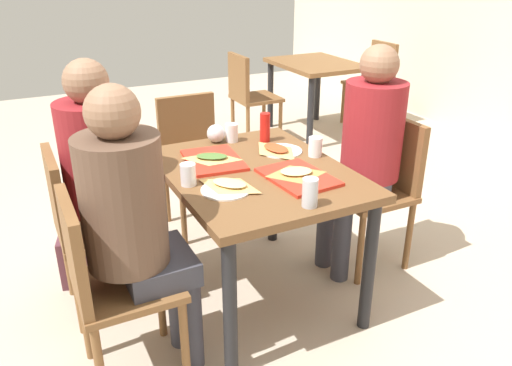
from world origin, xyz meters
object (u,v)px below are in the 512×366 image
at_px(paper_plate_center, 281,151).
at_px(background_table, 316,74).
at_px(pizza_slice_c, 276,149).
at_px(pizza_slice_d, 229,184).
at_px(soda_can, 310,193).
at_px(person_in_brown_jacket, 134,216).
at_px(pizza_slice_a, 212,157).
at_px(plastic_cup_b, 188,174).
at_px(handbag, 78,252).
at_px(tray_red_far, 298,177).
at_px(chair_far_side, 382,181).
at_px(foil_bundle, 216,133).
at_px(background_chair_near, 248,93).
at_px(plastic_cup_c, 232,133).
at_px(background_chair_far, 374,77).
at_px(chair_near_right, 105,279).
at_px(main_table, 256,188).
at_px(plastic_cup_a, 315,147).
at_px(chair_left_end, 193,152).
at_px(tray_red_near, 214,160).
at_px(pizza_slice_b, 296,172).
at_px(condiment_bottle, 265,127).
at_px(chair_near_left, 82,221).
at_px(paper_plate_near_edge, 226,190).
at_px(person_in_red, 106,169).

bearing_deg(paper_plate_center, background_table, 143.15).
height_order(pizza_slice_c, pizza_slice_d, same).
xyz_separation_m(soda_can, background_table, (-2.63, 1.72, -0.18)).
distance_m(person_in_brown_jacket, pizza_slice_a, 0.68).
relative_size(plastic_cup_b, handbag, 0.31).
bearing_deg(pizza_slice_c, tray_red_far, -12.05).
bearing_deg(person_in_brown_jacket, soda_can, 74.67).
xyz_separation_m(person_in_brown_jacket, plastic_cup_b, (-0.24, 0.31, 0.02)).
xyz_separation_m(chair_far_side, foil_bundle, (-0.45, -0.82, 0.27)).
xyz_separation_m(pizza_slice_c, background_chair_near, (-2.01, 0.81, -0.24)).
bearing_deg(background_chair_near, pizza_slice_d, -27.52).
xyz_separation_m(plastic_cup_c, background_chair_far, (-1.75, 2.41, -0.27)).
height_order(chair_near_right, background_chair_far, same).
height_order(chair_far_side, tray_red_far, chair_far_side).
bearing_deg(main_table, plastic_cup_a, 94.32).
xyz_separation_m(foil_bundle, handbag, (-0.16, -0.79, -0.63)).
height_order(chair_left_end, background_chair_near, same).
bearing_deg(plastic_cup_a, paper_plate_center, -136.91).
bearing_deg(chair_far_side, tray_red_far, -74.57).
bearing_deg(person_in_brown_jacket, pizza_slice_a, 131.86).
relative_size(chair_far_side, plastic_cup_c, 8.56).
bearing_deg(background_chair_near, plastic_cup_a, -16.91).
bearing_deg(paper_plate_center, person_in_brown_jacket, -64.36).
distance_m(plastic_cup_a, background_chair_near, 2.26).
height_order(soda_can, background_chair_far, background_chair_far).
height_order(plastic_cup_c, foil_bundle, same).
relative_size(pizza_slice_a, foil_bundle, 2.60).
xyz_separation_m(person_in_brown_jacket, plastic_cup_a, (-0.29, 1.01, 0.02)).
bearing_deg(chair_left_end, plastic_cup_c, 7.22).
bearing_deg(background_chair_far, tray_red_near, -52.76).
xyz_separation_m(pizza_slice_b, condiment_bottle, (-0.52, 0.10, 0.06)).
height_order(chair_near_left, paper_plate_near_edge, chair_near_left).
bearing_deg(paper_plate_near_edge, pizza_slice_b, 88.15).
height_order(paper_plate_center, pizza_slice_c, pizza_slice_c).
height_order(condiment_bottle, background_chair_near, condiment_bottle).
distance_m(chair_far_side, background_chair_far, 2.75).
xyz_separation_m(chair_far_side, plastic_cup_a, (-0.03, -0.45, 0.27)).
height_order(person_in_red, background_chair_far, person_in_red).
height_order(pizza_slice_b, pizza_slice_d, pizza_slice_b).
bearing_deg(chair_left_end, chair_far_side, 41.09).
bearing_deg(tray_red_near, soda_can, 14.56).
bearing_deg(person_in_brown_jacket, chair_near_left, -165.21).
distance_m(chair_left_end, tray_red_far, 1.13).
height_order(person_in_red, foil_bundle, person_in_red).
xyz_separation_m(chair_far_side, person_in_red, (-0.27, -1.45, 0.25)).
bearing_deg(pizza_slice_b, chair_near_right, -84.11).
distance_m(main_table, person_in_brown_jacket, 0.72).
relative_size(plastic_cup_a, background_chair_far, 0.12).
distance_m(tray_red_near, pizza_slice_b, 0.45).
xyz_separation_m(chair_left_end, soda_can, (1.37, 0.02, 0.28)).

